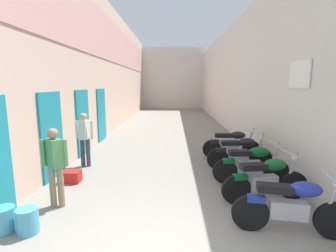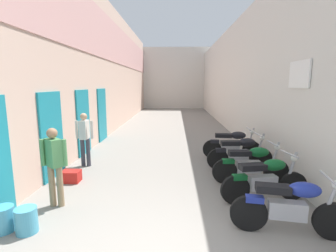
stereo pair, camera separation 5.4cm
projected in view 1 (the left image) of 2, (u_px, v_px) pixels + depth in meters
ground_plane at (171, 134)px, 12.09m from camera, size 38.25×38.25×0.00m
building_left at (113, 70)px, 13.55m from camera, size 0.45×22.25×6.24m
building_right at (229, 79)px, 13.55m from camera, size 0.45×22.25×5.29m
building_far_end at (172, 78)px, 25.52m from camera, size 8.92×2.00×5.93m
motorcycle_nearest at (293, 205)px, 3.95m from camera, size 1.84×0.58×1.04m
motorcycle_second at (266, 178)px, 5.08m from camera, size 1.84×0.58×1.04m
motorcycle_third at (251, 163)px, 6.04m from camera, size 1.85×0.58×1.04m
motorcycle_fourth at (240, 152)px, 7.05m from camera, size 1.85×0.58×1.04m
motorcycle_fifth at (232, 144)px, 8.04m from camera, size 1.85×0.58×1.04m
pedestrian_by_doorway at (55, 162)px, 4.81m from camera, size 0.52×0.37×1.57m
pedestrian_mid_alley at (84, 136)px, 7.23m from camera, size 0.52×0.34×1.57m
water_jug_near_door at (4, 220)px, 4.06m from camera, size 0.34×0.34×0.42m
water_jug_beside_first at (28, 221)px, 4.03m from camera, size 0.34×0.34×0.42m
plastic_crate at (71, 177)px, 6.16m from camera, size 0.44×0.32×0.28m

